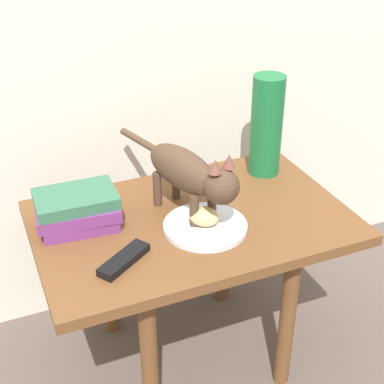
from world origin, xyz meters
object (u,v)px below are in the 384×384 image
at_px(side_table, 192,239).
at_px(plate, 205,226).
at_px(cat, 190,173).
at_px(tv_remote, 124,260).
at_px(green_vase, 266,126).
at_px(bread_roll, 204,216).
at_px(book_stack, 77,209).

xyz_separation_m(side_table, plate, (0.01, -0.06, 0.08)).
bearing_deg(side_table, cat, 113.70).
xyz_separation_m(side_table, tv_remote, (-0.23, -0.12, 0.08)).
height_order(cat, green_vase, green_vase).
relative_size(green_vase, tv_remote, 2.04).
distance_m(bread_roll, cat, 0.12).
bearing_deg(tv_remote, cat, -4.46).
xyz_separation_m(plate, cat, (-0.01, 0.07, 0.13)).
bearing_deg(book_stack, cat, -14.82).
xyz_separation_m(bread_roll, book_stack, (-0.29, 0.14, 0.01)).
xyz_separation_m(book_stack, green_vase, (0.59, 0.08, 0.10)).
distance_m(side_table, book_stack, 0.32).
height_order(plate, cat, cat).
distance_m(plate, green_vase, 0.39).
bearing_deg(cat, bread_roll, -81.95).
distance_m(book_stack, tv_remote, 0.22).
height_order(bread_roll, book_stack, book_stack).
bearing_deg(bread_roll, green_vase, 36.32).
bearing_deg(tv_remote, plate, -20.34).
xyz_separation_m(bread_roll, cat, (-0.01, 0.07, 0.09)).
distance_m(plate, book_stack, 0.34).
bearing_deg(plate, tv_remote, -166.01).
relative_size(plate, tv_remote, 1.47).
relative_size(bread_roll, green_vase, 0.26).
height_order(side_table, plate, plate).
relative_size(cat, green_vase, 1.52).
bearing_deg(tv_remote, side_table, -6.23).
height_order(bread_roll, cat, cat).
distance_m(side_table, plate, 0.10).
distance_m(plate, tv_remote, 0.25).
height_order(book_stack, green_vase, green_vase).
relative_size(cat, book_stack, 2.07).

